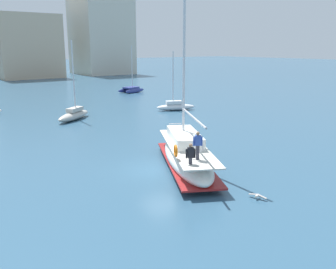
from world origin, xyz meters
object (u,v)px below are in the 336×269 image
moored_cutter_right (175,106)px  seagull (257,196)px  moored_catamaran (74,114)px  main_sailboat (186,154)px  moored_cutter_left (131,89)px

moored_cutter_right → seagull: moored_cutter_right is taller
moored_catamaran → seagull: moored_catamaran is taller
main_sailboat → moored_cutter_right: bearing=54.6°
moored_cutter_right → seagull: bearing=-118.3°
moored_cutter_left → seagull: (-17.09, -41.58, -0.39)m
seagull → moored_cutter_right: bearing=61.7°
moored_cutter_left → moored_cutter_right: bearing=-104.1°
moored_cutter_left → moored_cutter_right: moored_cutter_left is taller
moored_catamaran → moored_cutter_right: 12.27m
moored_cutter_left → moored_cutter_right: size_ratio=1.10×
main_sailboat → moored_cutter_right: size_ratio=2.06×
main_sailboat → moored_catamaran: (0.19, 19.03, -0.34)m
seagull → moored_cutter_left: bearing=67.7°
moored_cutter_left → seagull: 44.96m
moored_cutter_left → main_sailboat: bearing=-115.4°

